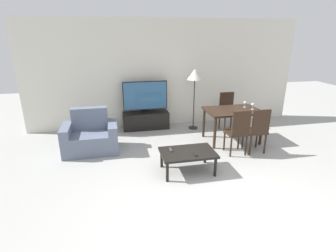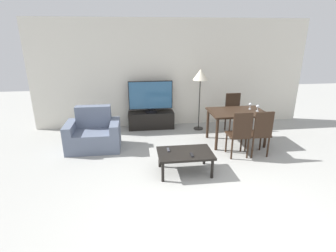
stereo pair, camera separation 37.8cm
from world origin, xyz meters
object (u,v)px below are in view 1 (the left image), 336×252
remote_secondary (195,154)px  tv_stand (146,120)px  tv (145,97)px  dining_chair_near_right (257,129)px  wine_glass_left (245,103)px  dining_chair_far (228,110)px  floor_lamp (195,77)px  coffee_table (188,154)px  remote_primary (171,150)px  dining_table (233,114)px  armchair (91,137)px  wine_glass_center (253,105)px  dining_chair_near (238,130)px

remote_secondary → tv_stand: bearing=101.5°
tv → dining_chair_near_right: (2.02, -1.92, -0.31)m
tv_stand → wine_glass_left: size_ratio=7.96×
dining_chair_far → wine_glass_left: (0.13, -0.60, 0.31)m
floor_lamp → coffee_table: bearing=-109.7°
tv → remote_secondary: bearing=-78.4°
remote_primary → remote_secondary: 0.45m
dining_table → dining_chair_near_right: (0.21, -0.72, -0.12)m
armchair → wine_glass_left: (3.44, 0.03, 0.53)m
coffee_table → armchair: bearing=143.5°
remote_primary → wine_glass_left: size_ratio=1.03×
tv_stand → remote_primary: bearing=-86.3°
wine_glass_center → coffee_table: bearing=-148.1°
armchair → tv: (1.30, 1.11, 0.53)m
coffee_table → dining_chair_near_right: (1.59, 0.47, 0.18)m
tv → coffee_table: 2.48m
coffee_table → dining_chair_near: (1.17, 0.47, 0.18)m
dining_chair_near → floor_lamp: floor_lamp is taller
tv_stand → remote_secondary: size_ratio=7.75×
coffee_table → dining_chair_near: 1.27m
dining_table → armchair: bearing=178.4°
dining_chair_far → wine_glass_left: size_ratio=6.49×
tv_stand → wine_glass_center: (2.24, -1.27, 0.62)m
remote_primary → wine_glass_left: bearing=30.8°
dining_table → remote_primary: dining_table is taller
wine_glass_left → remote_primary: bearing=-149.2°
dining_chair_far → remote_primary: 2.59m
wine_glass_left → dining_chair_near_right: bearing=-98.9°
tv_stand → dining_chair_near: bearing=-50.3°
coffee_table → floor_lamp: size_ratio=0.62×
coffee_table → wine_glass_left: bearing=37.3°
coffee_table → floor_lamp: 2.50m
dining_table → wine_glass_center: size_ratio=8.24×
remote_secondary → wine_glass_center: wine_glass_center is taller
tv → coffee_table: tv is taller
dining_chair_far → tv_stand: bearing=166.6°
dining_chair_near → dining_table: bearing=73.7°
dining_chair_near → floor_lamp: 1.91m
armchair → dining_table: 3.12m
coffee_table → floor_lamp: bearing=70.3°
armchair → wine_glass_center: (3.54, -0.15, 0.53)m
coffee_table → dining_chair_far: (1.59, 1.91, 0.18)m
dining_chair_far → dining_chair_near: bearing=-106.3°
coffee_table → dining_table: 1.84m
dining_table → remote_secondary: bearing=-134.1°
remote_primary → wine_glass_center: (2.09, 1.01, 0.44)m
dining_chair_near → remote_primary: (-1.45, -0.35, -0.13)m
floor_lamp → remote_primary: bearing=-117.3°
tv_stand → dining_table: 2.21m
dining_chair_near_right → remote_secondary: 1.62m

